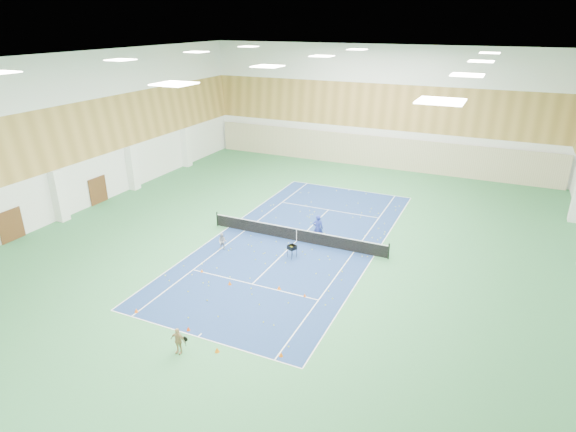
{
  "coord_description": "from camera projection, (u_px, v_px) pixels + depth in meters",
  "views": [
    {
      "loc": [
        11.97,
        -27.56,
        14.29
      ],
      "look_at": [
        -0.41,
        -0.52,
        2.0
      ],
      "focal_mm": 30.0,
      "sensor_mm": 36.0,
      "label": 1
    }
  ],
  "objects": [
    {
      "name": "door_left_a",
      "position": [
        11.0,
        225.0,
        32.97
      ],
      "size": [
        0.08,
        1.8,
        2.2
      ],
      "primitive_type": "cube",
      "color": "#593319",
      "rests_on": "ground"
    },
    {
      "name": "cone_base_b",
      "position": [
        188.0,
        329.0,
        23.69
      ],
      "size": [
        0.2,
        0.2,
        0.22
      ],
      "primitive_type": "cone",
      "color": "#E93F0C",
      "rests_on": "ground"
    },
    {
      "name": "cone_base_d",
      "position": [
        281.0,
        354.0,
        21.87
      ],
      "size": [
        0.21,
        0.21,
        0.23
      ],
      "primitive_type": "cone",
      "color": "orange",
      "rests_on": "ground"
    },
    {
      "name": "cone_base_c",
      "position": [
        217.0,
        350.0,
        22.16
      ],
      "size": [
        0.23,
        0.23,
        0.25
      ],
      "primitive_type": "cone",
      "color": "orange",
      "rests_on": "ground"
    },
    {
      "name": "door_left_b",
      "position": [
        98.0,
        190.0,
        39.69
      ],
      "size": [
        0.08,
        1.8,
        2.2
      ],
      "primitive_type": "cube",
      "color": "#593319",
      "rests_on": "ground"
    },
    {
      "name": "court_surface",
      "position": [
        297.0,
        241.0,
        33.22
      ],
      "size": [
        10.97,
        23.77,
        0.01
      ],
      "primitive_type": "cube",
      "color": "navy",
      "rests_on": "ground"
    },
    {
      "name": "ground",
      "position": [
        297.0,
        241.0,
        33.22
      ],
      "size": [
        40.0,
        40.0,
        0.0
      ],
      "primitive_type": "plane",
      "color": "#317343",
      "rests_on": "ground"
    },
    {
      "name": "cone_base_a",
      "position": [
        136.0,
        310.0,
        25.15
      ],
      "size": [
        0.21,
        0.21,
        0.23
      ],
      "primitive_type": "cone",
      "color": "#FF5D0D",
      "rests_on": "ground"
    },
    {
      "name": "ceiling_light_grid",
      "position": [
        298.0,
        61.0,
        28.67
      ],
      "size": [
        21.4,
        25.4,
        0.06
      ],
      "primitive_type": null,
      "color": "white",
      "rests_on": "room_shell"
    },
    {
      "name": "tennis_net",
      "position": [
        297.0,
        234.0,
        33.01
      ],
      "size": [
        12.8,
        0.1,
        1.1
      ],
      "primitive_type": null,
      "color": "black",
      "rests_on": "ground"
    },
    {
      "name": "room_shell",
      "position": [
        297.0,
        157.0,
        30.93
      ],
      "size": [
        36.0,
        40.0,
        12.0
      ],
      "primitive_type": null,
      "color": "white",
      "rests_on": "ground"
    },
    {
      "name": "child_court",
      "position": [
        222.0,
        242.0,
        31.8
      ],
      "size": [
        0.65,
        0.57,
        1.15
      ],
      "primitive_type": "imported",
      "rotation": [
        0.0,
        0.0,
        0.26
      ],
      "color": "gray",
      "rests_on": "ground"
    },
    {
      "name": "cone_svc_a",
      "position": [
        202.0,
        271.0,
        29.14
      ],
      "size": [
        0.18,
        0.18,
        0.2
      ],
      "primitive_type": "cone",
      "color": "orange",
      "rests_on": "ground"
    },
    {
      "name": "coach",
      "position": [
        318.0,
        228.0,
        32.85
      ],
      "size": [
        0.82,
        0.67,
        1.95
      ],
      "primitive_type": "imported",
      "rotation": [
        0.0,
        0.0,
        3.47
      ],
      "color": "navy",
      "rests_on": "ground"
    },
    {
      "name": "tennis_balls_scatter",
      "position": [
        297.0,
        240.0,
        33.2
      ],
      "size": [
        10.57,
        22.77,
        0.07
      ],
      "primitive_type": null,
      "color": "yellow",
      "rests_on": "ground"
    },
    {
      "name": "back_curtain",
      "position": [
        374.0,
        152.0,
        49.21
      ],
      "size": [
        35.4,
        0.16,
        3.2
      ],
      "primitive_type": "cube",
      "color": "#C6B793",
      "rests_on": "ground"
    },
    {
      "name": "child_apron",
      "position": [
        178.0,
        341.0,
        21.91
      ],
      "size": [
        0.79,
        0.36,
        1.32
      ],
      "primitive_type": "imported",
      "rotation": [
        0.0,
        0.0,
        0.05
      ],
      "color": "tan",
      "rests_on": "ground"
    },
    {
      "name": "cone_svc_d",
      "position": [
        305.0,
        295.0,
        26.57
      ],
      "size": [
        0.17,
        0.17,
        0.19
      ],
      "primitive_type": "cone",
      "color": "#E8560C",
      "rests_on": "ground"
    },
    {
      "name": "ball_cart",
      "position": [
        292.0,
        251.0,
        30.81
      ],
      "size": [
        0.66,
        0.66,
        0.86
      ],
      "primitive_type": null,
      "rotation": [
        0.0,
        0.0,
        -0.42
      ],
      "color": "black",
      "rests_on": "ground"
    },
    {
      "name": "wood_cladding",
      "position": [
        297.0,
        126.0,
        30.17
      ],
      "size": [
        36.0,
        40.0,
        8.0
      ],
      "primitive_type": null,
      "color": "#AD8540",
      "rests_on": "room_shell"
    },
    {
      "name": "cone_svc_c",
      "position": [
        279.0,
        288.0,
        27.27
      ],
      "size": [
        0.22,
        0.22,
        0.24
      ],
      "primitive_type": "cone",
      "color": "orange",
      "rests_on": "ground"
    },
    {
      "name": "cone_svc_b",
      "position": [
        230.0,
        283.0,
        27.75
      ],
      "size": [
        0.22,
        0.22,
        0.24
      ],
      "primitive_type": "cone",
      "color": "#E05C0B",
      "rests_on": "ground"
    }
  ]
}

